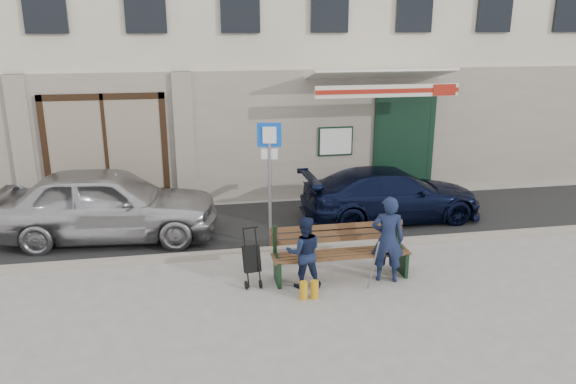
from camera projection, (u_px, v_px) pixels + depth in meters
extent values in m
plane|color=#9E9991|center=(276.00, 289.00, 9.41)|extent=(80.00, 80.00, 0.00)
cube|color=#282828|center=(254.00, 226.00, 12.33)|extent=(60.00, 3.20, 0.01)
cube|color=#9E9384|center=(264.00, 251.00, 10.81)|extent=(60.00, 0.18, 0.12)
cube|color=#9E9384|center=(243.00, 138.00, 13.62)|extent=(20.00, 0.12, 3.20)
cube|color=maroon|center=(107.00, 144.00, 13.14)|extent=(2.50, 0.12, 2.00)
cube|color=black|center=(403.00, 144.00, 14.33)|extent=(1.60, 0.10, 2.60)
cube|color=black|center=(397.00, 144.00, 14.81)|extent=(1.25, 0.90, 2.40)
cube|color=white|center=(336.00, 141.00, 13.95)|extent=(0.80, 0.03, 0.65)
cube|color=white|center=(376.00, 75.00, 13.42)|extent=(3.40, 1.72, 0.42)
cube|color=white|center=(388.00, 91.00, 12.70)|extent=(3.40, 0.05, 0.28)
cube|color=maroon|center=(389.00, 91.00, 12.67)|extent=(3.40, 0.02, 0.10)
imported|color=#B4B3B8|center=(107.00, 204.00, 11.41)|extent=(4.57, 2.18, 1.51)
imported|color=black|center=(391.00, 194.00, 12.59)|extent=(4.10, 1.76, 1.18)
cylinder|color=gray|center=(270.00, 189.00, 10.88)|extent=(0.07, 0.07, 2.40)
cube|color=blue|center=(269.00, 135.00, 10.57)|extent=(0.46, 0.12, 0.46)
cube|color=white|center=(270.00, 135.00, 10.54)|extent=(0.26, 0.07, 0.31)
cube|color=white|center=(269.00, 154.00, 10.67)|extent=(0.31, 0.09, 0.20)
cube|color=brown|center=(341.00, 254.00, 9.70)|extent=(2.40, 0.50, 0.04)
cube|color=brown|center=(337.00, 233.00, 9.88)|extent=(2.40, 0.10, 0.36)
cube|color=black|center=(277.00, 271.00, 9.57)|extent=(0.06, 0.50, 0.45)
cube|color=black|center=(402.00, 261.00, 9.95)|extent=(0.06, 0.50, 0.45)
cube|color=white|center=(385.00, 252.00, 9.72)|extent=(0.34, 0.25, 0.11)
cylinder|color=gray|center=(373.00, 266.00, 9.11)|extent=(0.07, 0.34, 0.96)
cylinder|color=#CA8D14|center=(304.00, 290.00, 9.03)|extent=(0.13, 0.13, 0.30)
cylinder|color=#CA8D14|center=(314.00, 290.00, 9.06)|extent=(0.13, 0.13, 0.30)
imported|color=#161F3C|center=(388.00, 239.00, 9.53)|extent=(0.64, 0.51, 1.52)
imported|color=#151D3A|center=(304.00, 252.00, 9.34)|extent=(0.64, 0.52, 1.25)
cylinder|color=black|center=(246.00, 285.00, 9.40)|extent=(0.05, 0.14, 0.14)
cylinder|color=black|center=(261.00, 284.00, 9.44)|extent=(0.05, 0.14, 0.14)
cube|color=black|center=(252.00, 259.00, 9.49)|extent=(0.32, 0.29, 0.47)
cylinder|color=black|center=(250.00, 228.00, 9.46)|extent=(0.26, 0.06, 0.02)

